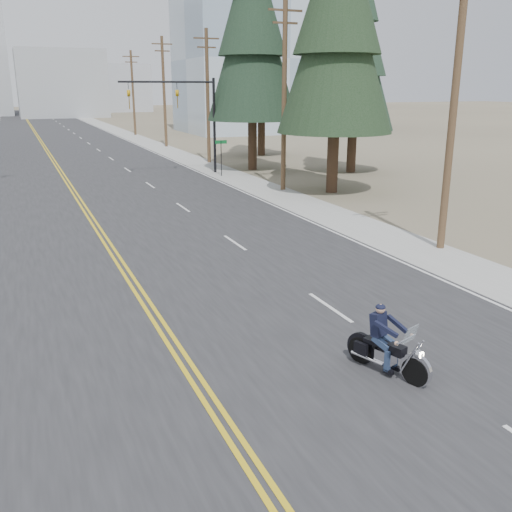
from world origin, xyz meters
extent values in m
plane|color=#776D56|center=(0.00, 0.00, 0.00)|extent=(400.00, 400.00, 0.00)
cube|color=#303033|center=(0.00, 70.00, 0.01)|extent=(20.00, 200.00, 0.01)
cube|color=#A5A5A0|center=(11.50, 70.00, 0.01)|extent=(3.00, 200.00, 0.01)
cylinder|color=black|center=(11.00, 32.00, 3.50)|extent=(0.20, 0.20, 7.00)
cylinder|color=black|center=(7.50, 32.00, 6.70)|extent=(7.00, 0.14, 0.14)
imported|color=#BF8C0C|center=(8.20, 32.00, 6.05)|extent=(0.21, 0.26, 1.30)
imported|color=#BF8C0C|center=(4.70, 32.00, 6.05)|extent=(0.21, 0.26, 1.30)
cylinder|color=black|center=(10.80, 30.00, 1.30)|extent=(0.06, 0.06, 2.60)
cube|color=#0C5926|center=(10.80, 30.00, 2.50)|extent=(0.90, 0.03, 0.25)
cylinder|color=brown|center=(12.50, 8.00, 5.50)|extent=(0.30, 0.30, 11.00)
cylinder|color=brown|center=(12.50, 23.00, 5.75)|extent=(0.30, 0.30, 11.50)
cube|color=brown|center=(12.50, 23.00, 10.70)|extent=(2.20, 0.12, 0.12)
cube|color=brown|center=(12.50, 23.00, 10.00)|extent=(1.60, 0.12, 0.12)
cylinder|color=brown|center=(12.50, 38.00, 5.50)|extent=(0.30, 0.30, 11.00)
cube|color=brown|center=(12.50, 38.00, 10.20)|extent=(2.20, 0.12, 0.12)
cube|color=brown|center=(12.50, 38.00, 9.50)|extent=(1.60, 0.12, 0.12)
cylinder|color=brown|center=(12.50, 53.00, 5.75)|extent=(0.30, 0.30, 11.50)
cube|color=brown|center=(12.50, 53.00, 10.70)|extent=(2.20, 0.12, 0.12)
cube|color=brown|center=(12.50, 53.00, 10.00)|extent=(1.60, 0.12, 0.12)
cylinder|color=brown|center=(12.50, 70.00, 5.50)|extent=(0.30, 0.30, 11.00)
cube|color=brown|center=(12.50, 70.00, 10.20)|extent=(2.20, 0.12, 0.12)
cube|color=brown|center=(12.50, 70.00, 9.50)|extent=(1.60, 0.12, 0.12)
cube|color=#9EB5CC|center=(32.00, 70.00, 10.00)|extent=(24.00, 16.00, 20.00)
cube|color=#ADB2B7|center=(8.00, 125.00, 7.00)|extent=(18.00, 14.00, 14.00)
cube|color=#B7BCC6|center=(40.00, 110.00, 9.00)|extent=(16.00, 12.00, 18.00)
cube|color=#B7BCC6|center=(25.00, 150.00, 6.00)|extent=(14.00, 14.00, 12.00)
cylinder|color=#382619|center=(14.94, 21.04, 1.84)|extent=(0.71, 0.71, 3.68)
cone|color=black|center=(14.94, 21.04, 9.19)|extent=(6.94, 6.94, 11.03)
cylinder|color=#382619|center=(20.78, 28.16, 1.60)|extent=(0.70, 0.70, 3.20)
cone|color=black|center=(20.78, 28.16, 8.01)|extent=(6.01, 6.01, 9.61)
cone|color=black|center=(20.78, 28.16, 10.73)|extent=(4.51, 4.51, 7.21)
cylinder|color=#382619|center=(14.28, 32.40, 1.93)|extent=(0.68, 0.68, 3.87)
cone|color=black|center=(14.28, 32.40, 9.67)|extent=(6.96, 6.96, 11.60)
cylinder|color=#382619|center=(18.89, 41.26, 1.63)|extent=(0.76, 0.76, 3.27)
cone|color=black|center=(18.89, 41.26, 8.17)|extent=(6.10, 6.10, 9.81)
cone|color=black|center=(18.89, 41.26, 10.95)|extent=(4.58, 4.58, 7.36)
cone|color=black|center=(18.89, 41.26, 13.73)|extent=(3.05, 3.05, 5.23)
camera|label=1|loc=(-3.23, -9.79, 6.36)|focal=40.00mm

